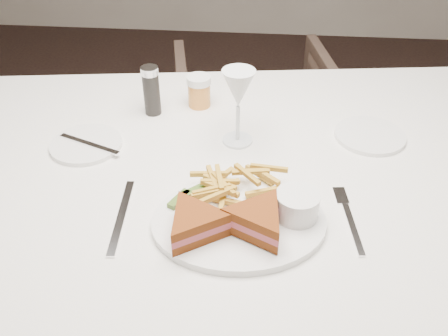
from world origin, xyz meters
The scene contains 4 objects.
ground centered at (0.00, 0.00, 0.00)m, with size 5.00×5.00×0.00m, color black.
table centered at (-0.14, -0.14, 0.38)m, with size 1.42×0.95×0.75m, color white.
chair_far centered at (-0.10, 0.78, 0.32)m, with size 0.61×0.58×0.63m, color #49362C.
table_setting centered at (-0.12, -0.20, 0.79)m, with size 0.80×0.62×0.18m.
Camera 1 is at (-0.07, -0.96, 1.38)m, focal length 40.00 mm.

